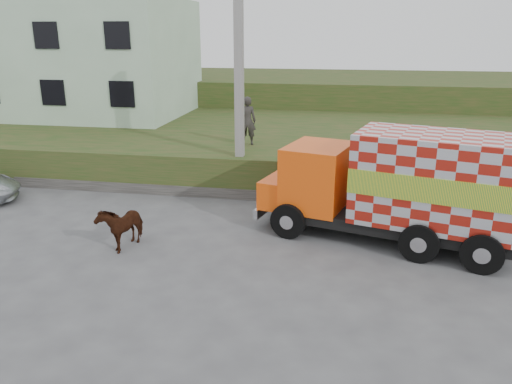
% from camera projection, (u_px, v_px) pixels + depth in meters
% --- Properties ---
extents(ground, '(120.00, 120.00, 0.00)m').
position_uv_depth(ground, '(241.00, 245.00, 14.37)').
color(ground, '#474749').
rests_on(ground, ground).
extents(embankment, '(40.00, 12.00, 1.50)m').
position_uv_depth(embankment, '(285.00, 145.00, 23.50)').
color(embankment, '#214416').
rests_on(embankment, ground).
extents(embankment_far, '(40.00, 12.00, 3.00)m').
position_uv_depth(embankment_far, '(306.00, 97.00, 34.50)').
color(embankment_far, '#214416').
rests_on(embankment_far, ground).
extents(retaining_strip, '(16.00, 0.50, 0.40)m').
position_uv_depth(retaining_strip, '(212.00, 191.00, 18.58)').
color(retaining_strip, '#595651').
rests_on(retaining_strip, ground).
extents(building, '(10.00, 8.00, 6.00)m').
position_uv_depth(building, '(91.00, 58.00, 27.02)').
color(building, '#B4D3B4').
rests_on(building, embankment).
extents(utility_pole, '(1.20, 0.30, 8.00)m').
position_uv_depth(utility_pole, '(239.00, 85.00, 17.59)').
color(utility_pole, gray).
rests_on(utility_pole, ground).
extents(cargo_truck, '(7.66, 4.15, 3.26)m').
position_uv_depth(cargo_truck, '(400.00, 186.00, 14.15)').
color(cargo_truck, black).
rests_on(cargo_truck, ground).
extents(cow, '(0.98, 1.63, 1.29)m').
position_uv_depth(cow, '(122.00, 225.00, 14.14)').
color(cow, '#311A0C').
rests_on(cow, ground).
extents(pedestrian, '(0.75, 0.54, 1.94)m').
position_uv_depth(pedestrian, '(247.00, 121.00, 19.92)').
color(pedestrian, '#2B2926').
rests_on(pedestrian, embankment).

